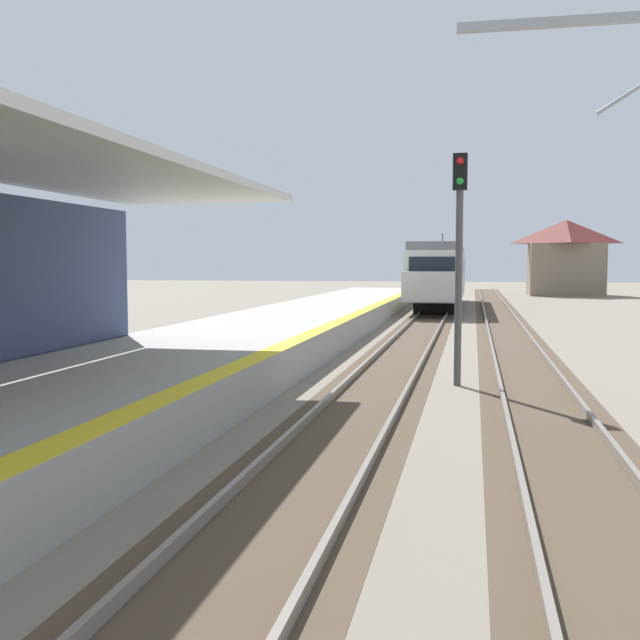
# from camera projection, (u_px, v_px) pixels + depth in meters

# --- Properties ---
(station_platform) EXTENTS (5.00, 80.00, 0.91)m
(station_platform) POSITION_uv_depth(u_px,v_px,m) (178.00, 367.00, 16.59)
(station_platform) COLOR #999993
(station_platform) RESTS_ON ground
(track_pair_nearest_platform) EXTENTS (2.34, 120.00, 0.16)m
(track_pair_nearest_platform) POSITION_uv_depth(u_px,v_px,m) (393.00, 366.00, 19.64)
(track_pair_nearest_platform) COLOR #4C3D2D
(track_pair_nearest_platform) RESTS_ON ground
(track_pair_middle) EXTENTS (2.34, 120.00, 0.16)m
(track_pair_middle) POSITION_uv_depth(u_px,v_px,m) (525.00, 370.00, 18.96)
(track_pair_middle) COLOR #4C3D2D
(track_pair_middle) RESTS_ON ground
(approaching_train) EXTENTS (2.93, 19.60, 4.76)m
(approaching_train) POSITION_uv_depth(u_px,v_px,m) (439.00, 272.00, 45.87)
(approaching_train) COLOR silver
(approaching_train) RESTS_ON ground
(rail_signal_post) EXTENTS (0.32, 0.34, 5.20)m
(rail_signal_post) POSITION_uv_depth(u_px,v_px,m) (459.00, 244.00, 16.57)
(rail_signal_post) COLOR #4C4C4C
(rail_signal_post) RESTS_ON ground
(distant_trackside_house) EXTENTS (6.60, 5.28, 6.40)m
(distant_trackside_house) POSITION_uv_depth(u_px,v_px,m) (566.00, 256.00, 62.78)
(distant_trackside_house) COLOR #7F705B
(distant_trackside_house) RESTS_ON ground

